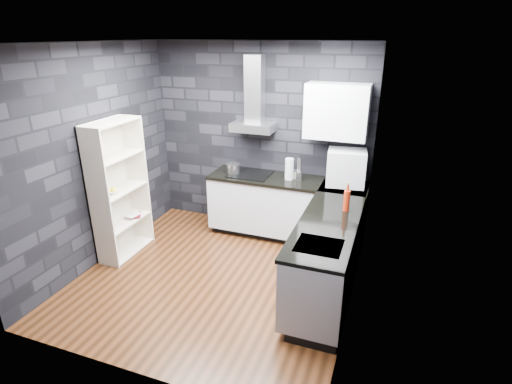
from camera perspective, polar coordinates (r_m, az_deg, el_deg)
The scene contains 28 objects.
ground at distance 5.04m, azimuth -5.62°, elevation -11.94°, with size 3.20×3.20×0.00m, color #482511.
ceiling at distance 4.20m, azimuth -7.05°, elevation 20.45°, with size 3.20×3.20×0.00m, color white.
wall_back at distance 5.87m, azimuth 0.71°, elevation 7.62°, with size 3.20×0.05×2.70m, color black.
wall_front at distance 3.18m, azimuth -19.16°, elevation -6.39°, with size 3.20×0.05×2.70m, color black.
wall_left at distance 5.33m, azimuth -22.24°, elevation 4.50°, with size 0.05×3.20×2.70m, color black.
wall_right at distance 4.03m, azimuth 15.05°, elevation 0.10°, with size 0.05×3.20×2.70m, color black.
toekick_back at distance 5.94m, azimuth 4.31°, elevation -5.71°, with size 2.18×0.50×0.10m, color black.
toekick_right at distance 4.75m, azimuth 10.12°, elevation -13.74°, with size 0.50×1.78×0.10m, color black.
counter_back_cab at distance 5.72m, azimuth 4.32°, elevation -2.06°, with size 2.20×0.60×0.76m, color silver.
counter_right_cab at distance 4.53m, azimuth 9.97°, elevation -9.22°, with size 0.60×1.80×0.76m, color silver.
counter_back_top at distance 5.56m, azimuth 4.41°, elevation 1.67°, with size 2.20×0.62×0.04m, color black.
counter_right_top at distance 4.34m, azimuth 10.18°, elevation -4.66°, with size 0.62×1.80×0.04m, color black.
counter_corner_top at distance 5.43m, azimuth 12.58°, elevation 0.68°, with size 0.62×0.62×0.04m, color black.
hood_body at distance 5.66m, azimuth -0.43°, elevation 9.27°, with size 0.60×0.34×0.12m, color #A1A1A6.
hood_chimney at distance 5.64m, azimuth -0.19°, elevation 14.48°, with size 0.24×0.20×0.90m, color #A1A1A6.
upper_cabinet at distance 5.32m, azimuth 11.47°, elevation 11.22°, with size 0.80×0.35×0.70m, color white.
cooktop at distance 5.72m, azimuth -0.86°, elevation 2.60°, with size 0.58×0.50×0.01m, color black.
sink_rim at distance 3.89m, azimuth 9.00°, elevation -7.60°, with size 0.44×0.40×0.01m, color #A1A1A6.
pot at distance 5.76m, azimuth -3.27°, elevation 3.36°, with size 0.19×0.19×0.11m, color #BBBCC0.
glass_vase at distance 5.50m, azimuth 4.78°, elevation 3.28°, with size 0.12×0.12×0.30m, color #B5BCC1.
storage_jar at distance 5.59m, azimuth 5.47°, elevation 2.50°, with size 0.08×0.08×0.10m, color tan.
utensil_crock at distance 5.50m, azimuth 6.05°, elevation 2.29°, with size 0.09×0.09×0.12m, color #BBBCC0.
appliance_garage at distance 5.40m, azimuth 12.75°, elevation 3.31°, with size 0.49×0.38×0.49m, color silver.
red_bottle at distance 4.62m, azimuth 12.82°, elevation -1.24°, with size 0.07×0.07×0.24m, color #A7240C.
bookshelf at distance 5.44m, azimuth -18.96°, elevation 0.26°, with size 0.34×0.80×1.80m, color beige.
fruit_bowl at distance 5.33m, azimuth -19.88°, elevation 0.13°, with size 0.20×0.20×0.05m, color white.
book_red at distance 5.65m, azimuth -17.68°, elevation -2.37°, with size 0.15×0.02×0.20m, color maroon.
book_second at distance 5.66m, azimuth -17.74°, elevation -2.11°, with size 0.15×0.02×0.20m, color #B2B2B2.
Camera 1 is at (1.87, -3.75, 2.78)m, focal length 28.00 mm.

